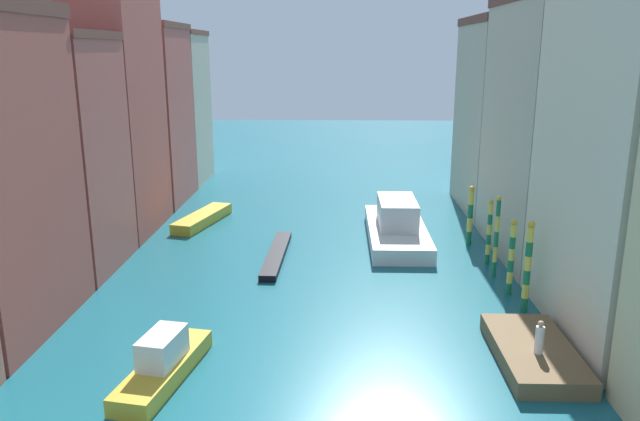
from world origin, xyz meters
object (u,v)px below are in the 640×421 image
Objects in this scene: mooring_pole_4 at (470,215)px; gondola_black at (277,254)px; motorboat_1 at (203,218)px; mooring_pole_1 at (511,257)px; waterfront_dock at (534,353)px; vaporetto_white at (397,226)px; person_on_dock at (540,338)px; mooring_pole_3 at (489,231)px; motorboat_0 at (164,363)px; mooring_pole_0 at (528,266)px; mooring_pole_2 at (496,236)px.

mooring_pole_4 is 13.44m from gondola_black.
mooring_pole_4 reaches higher than motorboat_1.
mooring_pole_1 is 0.58× the size of motorboat_1.
gondola_black is 10.22m from motorboat_1.
mooring_pole_4 reaches higher than waterfront_dock.
person_on_dock is at bearing -76.81° from vaporetto_white.
waterfront_dock is 12.55m from mooring_pole_3.
motorboat_1 is at bearing 130.74° from person_on_dock.
mooring_pole_4 is at bearing 88.18° from waterfront_dock.
mooring_pole_1 is 1.03× the size of mooring_pole_4.
motorboat_0 is 23.28m from motorboat_1.
motorboat_1 is at bearing 129.47° from gondola_black.
waterfront_dock is 16.47m from mooring_pole_4.
waterfront_dock is 1.33× the size of mooring_pole_0.
mooring_pole_2 reaches higher than mooring_pole_3.
mooring_pole_4 reaches higher than person_on_dock.
mooring_pole_0 is 0.43× the size of vaporetto_white.
mooring_pole_3 is at bearing 85.95° from waterfront_dock.
mooring_pole_4 reaches higher than motorboat_0.
gondola_black is (-13.31, 5.76, -1.97)m from mooring_pole_1.
vaporetto_white is at bearing 136.16° from mooring_pole_3.
mooring_pole_3 is 21.68m from motorboat_1.
mooring_pole_1 is 18.98m from motorboat_0.
mooring_pole_1 reaches higher than motorboat_0.
vaporetto_white is at bearing 125.09° from mooring_pole_2.
mooring_pole_2 is 0.55× the size of gondola_black.
mooring_pole_2 is (0.75, 10.17, 2.11)m from waterfront_dock.
person_on_dock is 13.18m from mooring_pole_3.
mooring_pole_3 is at bearing 41.11° from motorboat_0.
mooring_pole_4 is 5.08m from vaporetto_white.
mooring_pole_1 is at bearing -86.61° from mooring_pole_2.
mooring_pole_2 is at bearing -54.91° from vaporetto_white.
gondola_black is 1.39× the size of motorboat_0.
mooring_pole_4 is at bearing -13.75° from motorboat_1.
mooring_pole_3 reaches higher than gondola_black.
mooring_pole_3 is 0.57× the size of motorboat_1.
mooring_pole_0 is 2.30m from mooring_pole_1.
vaporetto_white is (-5.21, 5.00, -1.11)m from mooring_pole_3.
person_on_dock is 18.63m from vaporetto_white.
vaporetto_white is 9.12m from gondola_black.
mooring_pole_1 is 0.38× the size of vaporetto_white.
motorboat_1 is at bearing 166.25° from mooring_pole_4.
gondola_black is at bearing -50.53° from motorboat_1.
person_on_dock is 0.35× the size of mooring_pole_4.
vaporetto_white reaches higher than gondola_black.
mooring_pole_2 is (-0.16, 2.70, 0.30)m from mooring_pole_1.
motorboat_0 is (-15.52, -1.91, 0.32)m from waterfront_dock.
waterfront_dock is 4.41× the size of person_on_dock.
mooring_pole_3 is 1.01× the size of mooring_pole_4.
motorboat_0 is at bearing -143.38° from mooring_pole_2.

